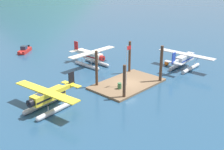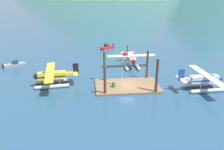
{
  "view_description": "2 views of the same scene",
  "coord_description": "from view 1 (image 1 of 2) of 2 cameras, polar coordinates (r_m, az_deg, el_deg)",
  "views": [
    {
      "loc": [
        -31.46,
        -26.26,
        16.95
      ],
      "look_at": [
        -0.71,
        2.56,
        1.13
      ],
      "focal_mm": 46.15,
      "sensor_mm": 36.0,
      "label": 1
    },
    {
      "loc": [
        -6.45,
        -36.1,
        16.12
      ],
      "look_at": [
        -2.48,
        2.1,
        1.49
      ],
      "focal_mm": 36.35,
      "sensor_mm": 36.0,
      "label": 2
    }
  ],
  "objects": [
    {
      "name": "dock_platform",
      "position": [
        44.29,
        3.05,
        -1.74
      ],
      "size": [
        11.14,
        6.78,
        0.3
      ],
      "primitive_type": "cube",
      "color": "brown",
      "rests_on": "ground"
    },
    {
      "name": "mooring_buoy",
      "position": [
        53.71,
        10.76,
        2.28
      ],
      "size": [
        0.84,
        0.84,
        0.84
      ],
      "primitive_type": "sphere",
      "color": "orange",
      "rests_on": "ground"
    },
    {
      "name": "seaplane_cream_bow_right",
      "position": [
        52.56,
        -4.06,
        3.52
      ],
      "size": [
        10.42,
        7.98,
        3.84
      ],
      "color": "#B7BABF",
      "rests_on": "ground"
    },
    {
      "name": "fuel_drum",
      "position": [
        41.95,
        1.5,
        -2.16
      ],
      "size": [
        0.62,
        0.62,
        0.88
      ],
      "color": "#33663D",
      "rests_on": "dock_platform"
    },
    {
      "name": "seaplane_silver_stbd_aft",
      "position": [
        52.4,
        14.24,
        2.87
      ],
      "size": [
        7.98,
        10.45,
        3.84
      ],
      "color": "#B7BABF",
      "rests_on": "ground"
    },
    {
      "name": "flagpole",
      "position": [
        41.83,
        3.03,
        2.77
      ],
      "size": [
        0.95,
        0.1,
        6.26
      ],
      "color": "silver",
      "rests_on": "dock_platform"
    },
    {
      "name": "piling_near_left",
      "position": [
        38.76,
        2.44,
        -1.43
      ],
      "size": [
        0.42,
        0.42,
        4.88
      ],
      "primitive_type": "cylinder",
      "color": "#4C3323",
      "rests_on": "ground"
    },
    {
      "name": "piling_far_right",
      "position": [
        48.39,
        3.5,
        3.5
      ],
      "size": [
        0.41,
        0.41,
        5.54
      ],
      "primitive_type": "cylinder",
      "color": "#4C3323",
      "rests_on": "ground"
    },
    {
      "name": "boat_red_open_north",
      "position": [
        63.73,
        -16.95,
        4.71
      ],
      "size": [
        4.26,
        3.72,
        1.5
      ],
      "color": "#B2231E",
      "rests_on": "ground"
    },
    {
      "name": "ground_plane",
      "position": [
        44.34,
        3.04,
        -1.92
      ],
      "size": [
        1200.0,
        1200.0,
        0.0
      ],
      "primitive_type": "plane",
      "color": "navy"
    },
    {
      "name": "piling_near_right",
      "position": [
        44.75,
        9.7,
        2.06
      ],
      "size": [
        0.46,
        0.46,
        5.92
      ],
      "primitive_type": "cylinder",
      "color": "#4C3323",
      "rests_on": "ground"
    },
    {
      "name": "piling_far_left",
      "position": [
        42.56,
        -3.08,
        1.15
      ],
      "size": [
        0.41,
        0.41,
        5.63
      ],
      "primitive_type": "cylinder",
      "color": "#4C3323",
      "rests_on": "ground"
    },
    {
      "name": "seaplane_yellow_port_fwd",
      "position": [
        36.94,
        -12.52,
        -4.54
      ],
      "size": [
        7.96,
        10.49,
        3.84
      ],
      "color": "#B7BABF",
      "rests_on": "ground"
    }
  ]
}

